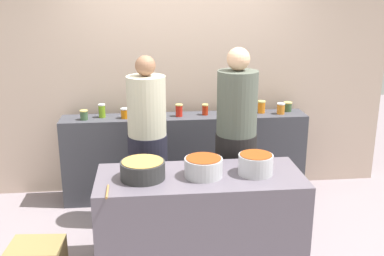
{
  "coord_description": "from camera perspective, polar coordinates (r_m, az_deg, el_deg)",
  "views": [
    {
      "loc": [
        -0.43,
        -3.77,
        2.3
      ],
      "look_at": [
        0.0,
        0.35,
        1.05
      ],
      "focal_mm": 43.1,
      "sensor_mm": 36.0,
      "label": 1
    }
  ],
  "objects": [
    {
      "name": "preserve_jar_0",
      "position": [
        5.03,
        -13.23,
        1.58
      ],
      "size": [
        0.08,
        0.08,
        0.1
      ],
      "color": "#385435",
      "rests_on": "display_shelf"
    },
    {
      "name": "preserve_jar_3",
      "position": [
        5.07,
        -6.46,
        1.99
      ],
      "size": [
        0.08,
        0.08,
        0.1
      ],
      "color": "olive",
      "rests_on": "display_shelf"
    },
    {
      "name": "cook_with_tongs",
      "position": [
        4.55,
        -5.49,
        -2.89
      ],
      "size": [
        0.39,
        0.39,
        1.72
      ],
      "color": "black",
      "rests_on": "ground"
    },
    {
      "name": "preserve_jar_11",
      "position": [
        5.22,
        10.93,
        2.39
      ],
      "size": [
        0.09,
        0.09,
        0.12
      ],
      "color": "orange",
      "rests_on": "display_shelf"
    },
    {
      "name": "wooden_spoon",
      "position": [
        3.53,
        -10.44,
        -7.76
      ],
      "size": [
        0.02,
        0.23,
        0.02
      ],
      "primitive_type": "cylinder",
      "rotation": [
        1.57,
        0.0,
        0.01
      ],
      "color": "#9E703D",
      "rests_on": "prep_table"
    },
    {
      "name": "storefront_wall",
      "position": [
        5.3,
        -1.25,
        8.09
      ],
      "size": [
        4.8,
        0.12,
        3.0
      ],
      "primitive_type": "cube",
      "color": "#BFA593",
      "rests_on": "ground"
    },
    {
      "name": "preserve_jar_10",
      "position": [
        5.23,
        8.59,
        2.61
      ],
      "size": [
        0.09,
        0.09,
        0.14
      ],
      "color": "orange",
      "rests_on": "display_shelf"
    },
    {
      "name": "prep_table",
      "position": [
        3.97,
        1.0,
        -11.47
      ],
      "size": [
        1.7,
        0.7,
        0.84
      ],
      "primitive_type": "cube",
      "color": "#5D5561",
      "rests_on": "ground"
    },
    {
      "name": "preserve_jar_12",
      "position": [
        5.35,
        11.77,
        2.6
      ],
      "size": [
        0.09,
        0.09,
        0.11
      ],
      "color": "#375330",
      "rests_on": "display_shelf"
    },
    {
      "name": "preserve_jar_1",
      "position": [
        5.08,
        -11.09,
        2.12
      ],
      "size": [
        0.08,
        0.08,
        0.15
      ],
      "color": "olive",
      "rests_on": "display_shelf"
    },
    {
      "name": "preserve_jar_9",
      "position": [
        5.13,
        6.58,
        2.36
      ],
      "size": [
        0.08,
        0.08,
        0.13
      ],
      "color": "#923C1A",
      "rests_on": "display_shelf"
    },
    {
      "name": "cook_in_cap",
      "position": [
        4.44,
        5.44,
        -2.82
      ],
      "size": [
        0.39,
        0.39,
        1.8
      ],
      "color": "black",
      "rests_on": "ground"
    },
    {
      "name": "preserve_jar_8",
      "position": [
        5.07,
        5.62,
        2.17
      ],
      "size": [
        0.08,
        0.08,
        0.12
      ],
      "color": "brown",
      "rests_on": "display_shelf"
    },
    {
      "name": "cooking_pot_center",
      "position": [
        3.74,
        1.43,
        -4.88
      ],
      "size": [
        0.31,
        0.31,
        0.16
      ],
      "color": "#B7B7BC",
      "rests_on": "prep_table"
    },
    {
      "name": "preserve_jar_7",
      "position": [
        5.17,
        4.23,
        2.44
      ],
      "size": [
        0.09,
        0.09,
        0.11
      ],
      "color": "olive",
      "rests_on": "display_shelf"
    },
    {
      "name": "display_shelf",
      "position": [
        5.22,
        -0.86,
        -3.6
      ],
      "size": [
        2.7,
        0.36,
        0.97
      ],
      "primitive_type": "cube",
      "color": "#3C3C44",
      "rests_on": "ground"
    },
    {
      "name": "ground",
      "position": [
        4.44,
        0.49,
        -14.43
      ],
      "size": [
        12.0,
        12.0,
        0.0
      ],
      "primitive_type": "plane",
      "color": "gray"
    },
    {
      "name": "preserve_jar_6",
      "position": [
        5.09,
        1.63,
        2.31
      ],
      "size": [
        0.07,
        0.07,
        0.12
      ],
      "color": "#A7250E",
      "rests_on": "display_shelf"
    },
    {
      "name": "cooking_pot_right",
      "position": [
        3.82,
        7.88,
        -4.46
      ],
      "size": [
        0.29,
        0.29,
        0.17
      ],
      "color": "#B7B7BC",
      "rests_on": "prep_table"
    },
    {
      "name": "preserve_jar_2",
      "position": [
        5.0,
        -8.34,
        1.82
      ],
      "size": [
        0.09,
        0.09,
        0.11
      ],
      "color": "#CC690D",
      "rests_on": "display_shelf"
    },
    {
      "name": "cooking_pot_left",
      "position": [
        3.72,
        -6.12,
        -5.17
      ],
      "size": [
        0.36,
        0.36,
        0.15
      ],
      "color": "#2D2D2D",
      "rests_on": "prep_table"
    },
    {
      "name": "preserve_jar_4",
      "position": [
        5.08,
        -3.98,
        2.34
      ],
      "size": [
        0.09,
        0.09,
        0.14
      ],
      "color": "olive",
      "rests_on": "display_shelf"
    },
    {
      "name": "preserve_jar_5",
      "position": [
        5.03,
        -1.62,
        2.21
      ],
      "size": [
        0.08,
        0.08,
        0.14
      ],
      "color": "red",
      "rests_on": "display_shelf"
    }
  ]
}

